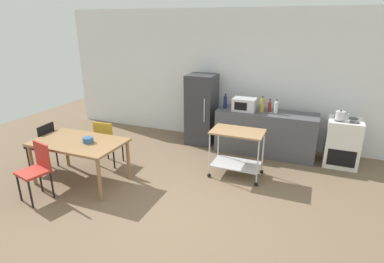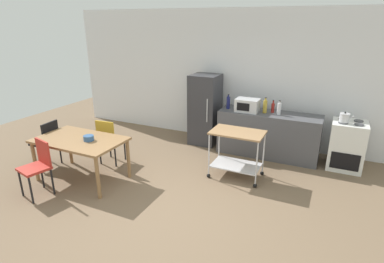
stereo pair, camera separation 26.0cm
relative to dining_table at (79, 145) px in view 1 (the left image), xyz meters
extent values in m
plane|color=brown|center=(1.79, -0.18, -0.67)|extent=(12.00, 12.00, 0.00)
cube|color=white|center=(1.79, 3.02, 0.78)|extent=(8.40, 0.12, 2.90)
cube|color=#4C4C51|center=(2.69, 2.42, -0.22)|extent=(2.00, 0.64, 0.90)
cube|color=olive|center=(0.00, 0.00, 0.06)|extent=(1.50, 0.90, 0.04)
cylinder|color=olive|center=(-0.69, -0.39, -0.32)|extent=(0.06, 0.06, 0.71)
cylinder|color=olive|center=(0.69, -0.39, -0.32)|extent=(0.06, 0.06, 0.71)
cylinder|color=olive|center=(-0.69, 0.39, -0.32)|extent=(0.06, 0.06, 0.71)
cylinder|color=olive|center=(0.69, 0.39, -0.32)|extent=(0.06, 0.06, 0.71)
cube|color=#B72D23|center=(-0.26, -0.73, -0.20)|extent=(0.48, 0.48, 0.04)
cube|color=#B72D23|center=(-0.22, -0.56, 0.02)|extent=(0.38, 0.12, 0.40)
cylinder|color=black|center=(-0.47, -0.86, -0.45)|extent=(0.03, 0.03, 0.45)
cylinder|color=black|center=(-0.14, -0.94, -0.45)|extent=(0.03, 0.03, 0.45)
cylinder|color=black|center=(-0.39, -0.53, -0.45)|extent=(0.03, 0.03, 0.45)
cylinder|color=black|center=(-0.06, -0.61, -0.45)|extent=(0.03, 0.03, 0.45)
cube|color=gold|center=(0.01, 0.78, -0.20)|extent=(0.44, 0.44, 0.04)
cube|color=gold|center=(0.03, 0.61, 0.02)|extent=(0.38, 0.07, 0.40)
cylinder|color=black|center=(0.17, 0.97, -0.45)|extent=(0.03, 0.03, 0.45)
cylinder|color=black|center=(-0.17, 0.94, -0.45)|extent=(0.03, 0.03, 0.45)
cylinder|color=black|center=(0.20, 0.63, -0.45)|extent=(0.03, 0.03, 0.45)
cylinder|color=black|center=(-0.14, 0.60, -0.45)|extent=(0.03, 0.03, 0.45)
cube|color=black|center=(-1.02, 0.12, -0.20)|extent=(0.43, 0.43, 0.04)
cube|color=black|center=(-0.84, 0.13, 0.02)|extent=(0.06, 0.38, 0.40)
cylinder|color=black|center=(-1.20, 0.27, -0.45)|extent=(0.03, 0.03, 0.45)
cylinder|color=black|center=(-1.18, -0.07, -0.45)|extent=(0.03, 0.03, 0.45)
cylinder|color=black|center=(-0.87, 0.30, -0.45)|extent=(0.03, 0.03, 0.45)
cylinder|color=black|center=(-0.84, -0.04, -0.45)|extent=(0.03, 0.03, 0.45)
cube|color=white|center=(4.14, 2.44, -0.22)|extent=(0.60, 0.60, 0.90)
cube|color=black|center=(4.14, 2.14, -0.42)|extent=(0.48, 0.01, 0.32)
cylinder|color=#47474C|center=(4.01, 2.32, 0.24)|extent=(0.16, 0.16, 0.02)
cylinder|color=#47474C|center=(4.27, 2.32, 0.24)|extent=(0.16, 0.16, 0.02)
cylinder|color=#47474C|center=(4.01, 2.56, 0.24)|extent=(0.16, 0.16, 0.02)
cylinder|color=#47474C|center=(4.27, 2.56, 0.24)|extent=(0.16, 0.16, 0.02)
cube|color=#333338|center=(1.24, 2.52, 0.10)|extent=(0.60, 0.60, 1.55)
cylinder|color=silver|center=(1.42, 2.21, 0.18)|extent=(0.02, 0.02, 0.50)
cube|color=#A37A51|center=(2.39, 1.22, 0.16)|extent=(0.90, 0.56, 0.03)
cube|color=silver|center=(2.39, 1.22, -0.45)|extent=(0.83, 0.52, 0.02)
cylinder|color=silver|center=(1.97, 0.97, -0.22)|extent=(0.02, 0.02, 0.76)
sphere|color=black|center=(1.97, 0.97, -0.64)|extent=(0.07, 0.07, 0.07)
cylinder|color=silver|center=(2.81, 0.97, -0.22)|extent=(0.02, 0.02, 0.76)
sphere|color=black|center=(2.81, 0.97, -0.64)|extent=(0.07, 0.07, 0.07)
cylinder|color=silver|center=(1.97, 1.47, -0.22)|extent=(0.02, 0.02, 0.76)
sphere|color=black|center=(1.97, 1.47, -0.64)|extent=(0.07, 0.07, 0.07)
cylinder|color=silver|center=(2.81, 1.47, -0.22)|extent=(0.02, 0.02, 0.76)
sphere|color=black|center=(2.81, 1.47, -0.64)|extent=(0.07, 0.07, 0.07)
cylinder|color=navy|center=(1.82, 2.39, 0.35)|extent=(0.07, 0.07, 0.25)
cylinder|color=navy|center=(1.82, 2.39, 0.50)|extent=(0.03, 0.03, 0.05)
cylinder|color=black|center=(1.82, 2.39, 0.53)|extent=(0.04, 0.04, 0.01)
cube|color=silver|center=(2.24, 2.35, 0.36)|extent=(0.46, 0.34, 0.26)
cube|color=black|center=(2.20, 2.18, 0.36)|extent=(0.25, 0.01, 0.16)
cylinder|color=gold|center=(2.58, 2.40, 0.35)|extent=(0.08, 0.08, 0.25)
cylinder|color=gold|center=(2.58, 2.40, 0.51)|extent=(0.04, 0.04, 0.05)
cylinder|color=black|center=(2.58, 2.40, 0.54)|extent=(0.04, 0.04, 0.01)
cylinder|color=maroon|center=(2.72, 2.49, 0.32)|extent=(0.06, 0.06, 0.18)
cylinder|color=maroon|center=(2.72, 2.49, 0.44)|extent=(0.03, 0.03, 0.06)
cylinder|color=black|center=(2.72, 2.49, 0.48)|extent=(0.03, 0.03, 0.01)
cylinder|color=silver|center=(2.86, 2.38, 0.35)|extent=(0.08, 0.08, 0.23)
cylinder|color=silver|center=(2.86, 2.38, 0.48)|extent=(0.03, 0.03, 0.04)
cylinder|color=black|center=(2.86, 2.38, 0.51)|extent=(0.04, 0.04, 0.01)
cylinder|color=#33598C|center=(0.20, 0.01, 0.12)|extent=(0.17, 0.17, 0.09)
cylinder|color=silver|center=(4.02, 2.34, 0.33)|extent=(0.17, 0.17, 0.16)
sphere|color=black|center=(4.02, 2.34, 0.42)|extent=(0.03, 0.03, 0.03)
cylinder|color=silver|center=(4.13, 2.34, 0.35)|extent=(0.08, 0.02, 0.07)
camera|label=1|loc=(3.57, -3.71, 1.96)|focal=28.99mm
camera|label=2|loc=(3.81, -3.61, 1.96)|focal=28.99mm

